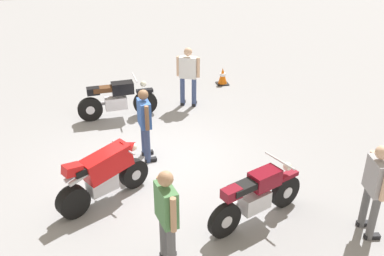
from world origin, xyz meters
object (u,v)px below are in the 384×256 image
object	(u,v)px
person_in_blue_shirt	(145,121)
person_in_green_shirt	(167,214)
person_in_white_shirt	(188,73)
motorcycle_maroon_cruiser	(256,196)
traffic_cone	(223,76)
motorcycle_black_cruiser	(117,99)
person_in_gray_shirt	(375,185)
motorcycle_red_sportbike	(104,174)

from	to	relation	value
person_in_blue_shirt	person_in_green_shirt	size ratio (longest dim) A/B	0.95
person_in_white_shirt	motorcycle_maroon_cruiser	bearing A→B (deg)	-154.78
person_in_green_shirt	traffic_cone	distance (m)	7.87
person_in_blue_shirt	traffic_cone	xyz separation A→B (m)	(3.91, -2.98, -0.67)
motorcycle_black_cruiser	traffic_cone	bearing A→B (deg)	22.68
motorcycle_black_cruiser	person_in_green_shirt	size ratio (longest dim) A/B	1.21
motorcycle_black_cruiser	person_in_blue_shirt	bearing A→B (deg)	-82.56
motorcycle_black_cruiser	person_in_blue_shirt	size ratio (longest dim) A/B	1.27
motorcycle_black_cruiser	person_in_white_shirt	distance (m)	2.05
person_in_white_shirt	person_in_green_shirt	xyz separation A→B (m)	(-5.86, 1.69, 0.04)
person_in_white_shirt	person_in_green_shirt	size ratio (longest dim) A/B	0.97
person_in_blue_shirt	person_in_gray_shirt	size ratio (longest dim) A/B	0.96
person_in_gray_shirt	traffic_cone	distance (m)	7.29
person_in_white_shirt	person_in_blue_shirt	bearing A→B (deg)	173.80
person_in_green_shirt	motorcycle_maroon_cruiser	bearing A→B (deg)	12.56
motorcycle_maroon_cruiser	person_in_gray_shirt	world-z (taller)	person_in_gray_shirt
person_in_white_shirt	person_in_blue_shirt	xyz separation A→B (m)	(-2.58, 1.56, -0.02)
person_in_white_shirt	person_in_gray_shirt	xyz separation A→B (m)	(-5.91, -1.76, 0.03)
motorcycle_black_cruiser	traffic_cone	xyz separation A→B (m)	(1.64, -3.40, -0.26)
person_in_blue_shirt	person_in_green_shirt	distance (m)	3.28
person_in_white_shirt	motorcycle_black_cruiser	bearing A→B (deg)	123.68
person_in_green_shirt	person_in_gray_shirt	xyz separation A→B (m)	(-0.05, -3.45, -0.01)
motorcycle_red_sportbike	person_in_blue_shirt	bearing A→B (deg)	24.66
person_in_white_shirt	person_in_gray_shirt	bearing A→B (deg)	-138.48
motorcycle_maroon_cruiser	person_in_gray_shirt	bearing A→B (deg)	-45.19
person_in_green_shirt	person_in_white_shirt	bearing A→B (deg)	64.14
motorcycle_black_cruiser	traffic_cone	distance (m)	3.78
motorcycle_maroon_cruiser	motorcycle_red_sportbike	xyz separation A→B (m)	(1.23, 2.55, 0.07)
motorcycle_maroon_cruiser	person_in_blue_shirt	distance (m)	3.05
motorcycle_maroon_cruiser	person_in_gray_shirt	distance (m)	1.95
person_in_green_shirt	person_in_gray_shirt	bearing A→B (deg)	-10.64
person_in_white_shirt	traffic_cone	distance (m)	2.07
motorcycle_maroon_cruiser	motorcycle_black_cruiser	xyz separation A→B (m)	(4.85, 2.01, 0.00)
motorcycle_black_cruiser	person_in_gray_shirt	size ratio (longest dim) A/B	1.23
motorcycle_maroon_cruiser	person_in_blue_shirt	size ratio (longest dim) A/B	1.21
motorcycle_red_sportbike	person_in_green_shirt	size ratio (longest dim) A/B	1.04
person_in_white_shirt	person_in_blue_shirt	world-z (taller)	person_in_white_shirt
motorcycle_maroon_cruiser	motorcycle_black_cruiser	world-z (taller)	same
motorcycle_maroon_cruiser	person_in_green_shirt	world-z (taller)	person_in_green_shirt
person_in_white_shirt	person_in_gray_shirt	world-z (taller)	person_in_gray_shirt
person_in_green_shirt	traffic_cone	xyz separation A→B (m)	(7.20, -3.11, -0.73)
person_in_white_shirt	traffic_cone	xyz separation A→B (m)	(1.34, -1.42, -0.69)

